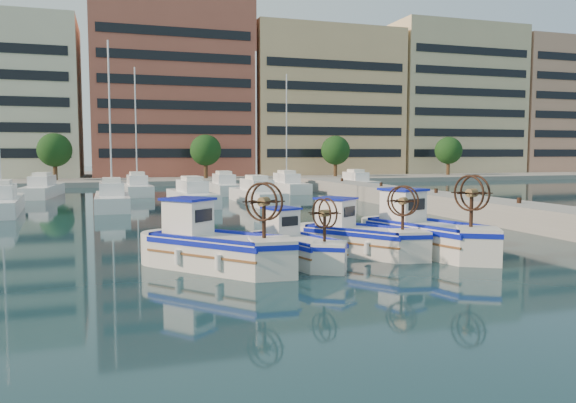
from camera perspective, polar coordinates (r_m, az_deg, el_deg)
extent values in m
plane|color=#18363F|center=(20.52, 4.83, -5.95)|extent=(300.00, 300.00, 0.00)
cube|color=gray|center=(33.88, 20.21, -0.89)|extent=(3.00, 60.00, 1.20)
cube|color=gray|center=(86.04, -12.41, 2.49)|extent=(180.00, 40.00, 0.60)
cube|color=#AC5442|center=(84.57, -11.77, 11.15)|extent=(22.00, 14.00, 25.00)
cube|color=black|center=(77.66, -11.23, 11.72)|extent=(20.24, 0.12, 22.50)
cube|color=#EABA82|center=(89.76, 3.25, 9.92)|extent=(23.00, 14.00, 22.00)
cube|color=black|center=(83.27, 4.99, 10.29)|extent=(21.16, 0.12, 19.80)
cube|color=#CDB88D|center=(100.30, 15.82, 9.79)|extent=(22.00, 14.00, 24.00)
cube|color=black|center=(94.54, 18.18, 10.04)|extent=(20.24, 0.12, 21.60)
cube|color=tan|center=(113.76, 25.22, 8.67)|extent=(21.00, 14.00, 23.00)
cylinder|color=#3F2B19|center=(72.44, -22.56, 2.73)|extent=(0.50, 0.50, 3.00)
sphere|color=#1A4418|center=(72.40, -22.63, 4.86)|extent=(4.00, 4.00, 4.00)
cylinder|color=#3F2B19|center=(73.10, -8.34, 3.07)|extent=(0.50, 0.50, 3.00)
sphere|color=#1A4418|center=(73.06, -8.37, 5.19)|extent=(4.00, 4.00, 4.00)
cylinder|color=#3F2B19|center=(78.03, 4.84, 3.23)|extent=(0.50, 0.50, 3.00)
sphere|color=#1A4418|center=(77.99, 4.85, 5.21)|extent=(4.00, 4.00, 4.00)
cylinder|color=#3F2B19|center=(86.49, 15.95, 3.22)|extent=(0.50, 0.50, 3.00)
sphere|color=#1A4418|center=(86.46, 15.99, 5.01)|extent=(4.00, 4.00, 4.00)
cube|color=white|center=(40.43, -27.08, -0.36)|extent=(2.88, 9.17, 1.00)
cube|color=white|center=(40.84, -17.44, 0.01)|extent=(2.22, 8.07, 1.00)
cylinder|color=silver|center=(40.75, -17.64, 7.73)|extent=(0.12, 0.12, 11.00)
cube|color=white|center=(42.26, -9.71, 0.32)|extent=(2.99, 8.50, 1.00)
cube|color=white|center=(43.29, -3.21, 0.50)|extent=(2.54, 8.97, 1.00)
cylinder|color=silver|center=(43.21, -3.25, 7.79)|extent=(0.12, 0.12, 11.00)
cube|color=white|center=(54.20, -23.66, 0.99)|extent=(3.08, 9.07, 1.00)
cube|color=white|center=(52.84, -15.06, 1.15)|extent=(2.55, 7.44, 1.00)
cylinder|color=silver|center=(52.78, -15.19, 7.12)|extent=(0.12, 0.12, 11.00)
cube|color=white|center=(53.70, -6.53, 1.35)|extent=(2.29, 8.32, 1.00)
cube|color=white|center=(55.40, -0.15, 1.49)|extent=(2.40, 8.52, 1.00)
cylinder|color=silver|center=(55.34, -0.15, 7.18)|extent=(0.12, 0.12, 11.00)
cube|color=white|center=(59.18, 6.88, 1.68)|extent=(2.37, 7.11, 1.00)
cube|color=silver|center=(18.91, -7.20, -5.22)|extent=(4.31, 4.57, 1.10)
cube|color=#0D17A9|center=(18.84, -7.22, -3.96)|extent=(4.44, 4.70, 0.17)
cube|color=blue|center=(18.86, -7.22, -4.16)|extent=(3.71, 3.96, 0.06)
cube|color=white|center=(19.56, -10.12, -1.58)|extent=(1.76, 1.79, 1.15)
cube|color=#0D17A9|center=(19.50, -10.14, 0.26)|extent=(1.99, 2.01, 0.08)
cylinder|color=#331E14|center=(17.63, -2.45, -2.12)|extent=(0.13, 0.13, 1.22)
cylinder|color=brown|center=(17.56, -2.46, -0.01)|extent=(0.45, 0.44, 0.29)
torus|color=#331E14|center=(17.43, -2.75, -0.05)|extent=(0.86, 0.98, 1.23)
torus|color=#331E14|center=(17.69, -2.18, 0.03)|extent=(0.86, 0.98, 1.23)
cube|color=silver|center=(19.80, 0.96, -5.02)|extent=(2.51, 3.86, 0.89)
cube|color=#0D17A9|center=(19.74, 0.96, -4.05)|extent=(2.59, 3.98, 0.14)
cube|color=blue|center=(19.75, 0.96, -4.21)|extent=(2.09, 3.42, 0.05)
cube|color=white|center=(20.49, -0.70, -2.10)|extent=(1.22, 1.33, 0.94)
cube|color=#0D17A9|center=(20.43, -0.70, -0.68)|extent=(1.38, 1.49, 0.07)
cylinder|color=#331E14|center=(18.44, 3.73, -2.82)|extent=(0.10, 0.10, 0.99)
cylinder|color=brown|center=(18.38, 3.74, -1.19)|extent=(0.33, 0.31, 0.24)
torus|color=#331E14|center=(18.30, 3.43, -1.22)|extent=(0.35, 0.97, 0.99)
torus|color=#331E14|center=(18.46, 4.05, -1.17)|extent=(0.35, 0.97, 0.99)
cube|color=silver|center=(21.65, 7.41, -4.05)|extent=(3.73, 4.27, 1.00)
cube|color=#0D17A9|center=(21.59, 7.42, -3.05)|extent=(3.84, 4.39, 0.15)
cube|color=blue|center=(21.60, 7.42, -3.21)|extent=(3.18, 3.72, 0.06)
cube|color=white|center=(22.09, 4.85, -1.16)|extent=(1.58, 1.62, 1.05)
cube|color=#0D17A9|center=(22.04, 4.86, 0.32)|extent=(1.78, 1.82, 0.08)
cylinder|color=#331E14|center=(20.72, 11.58, -1.57)|extent=(0.11, 0.11, 1.11)
cylinder|color=brown|center=(20.66, 11.60, 0.06)|extent=(0.40, 0.40, 0.27)
torus|color=#331E14|center=(20.53, 11.43, 0.03)|extent=(0.70, 0.95, 1.12)
torus|color=#331E14|center=(20.79, 11.77, 0.09)|extent=(0.70, 0.95, 1.12)
cube|color=silver|center=(22.24, 13.99, -3.72)|extent=(3.23, 4.99, 1.15)
cube|color=#0D17A9|center=(22.18, 14.01, -2.60)|extent=(3.32, 5.14, 0.18)
cube|color=blue|center=(22.19, 14.01, -2.78)|extent=(2.68, 4.42, 0.07)
cube|color=white|center=(22.99, 11.60, -0.43)|extent=(1.57, 1.72, 1.21)
cube|color=#0D17A9|center=(22.93, 11.63, 1.21)|extent=(1.78, 1.92, 0.09)
cylinder|color=#331E14|center=(20.84, 18.12, -1.03)|extent=(0.13, 0.13, 1.28)
cylinder|color=brown|center=(20.78, 18.17, 0.84)|extent=(0.43, 0.40, 0.31)
torus|color=#331E14|center=(20.65, 17.89, 0.82)|extent=(0.44, 1.25, 1.29)
torus|color=#331E14|center=(20.91, 18.45, 0.85)|extent=(0.44, 1.25, 1.29)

